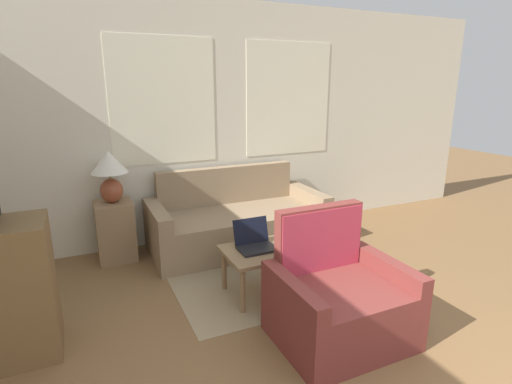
# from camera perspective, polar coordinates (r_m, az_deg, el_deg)

# --- Properties ---
(wall_back) EXTENTS (6.95, 0.06, 2.60)m
(wall_back) POSITION_cam_1_polar(r_m,az_deg,el_deg) (4.64, -2.72, 9.98)
(wall_back) COLOR silver
(wall_back) RESTS_ON ground_plane
(rug) EXTENTS (1.67, 1.86, 0.01)m
(rug) POSITION_cam_1_polar(r_m,az_deg,el_deg) (3.98, -0.36, -10.46)
(rug) COLOR #9E8966
(rug) RESTS_ON ground_plane
(couch) EXTENTS (1.87, 0.85, 0.83)m
(couch) POSITION_cam_1_polar(r_m,az_deg,el_deg) (4.39, -2.83, -4.40)
(couch) COLOR #937A5B
(couch) RESTS_ON ground_plane
(armchair) EXTENTS (0.88, 0.71, 0.89)m
(armchair) POSITION_cam_1_polar(r_m,az_deg,el_deg) (2.94, 11.40, -15.01)
(armchair) COLOR brown
(armchair) RESTS_ON ground_plane
(side_table) EXTENTS (0.36, 0.36, 0.60)m
(side_table) POSITION_cam_1_polar(r_m,az_deg,el_deg) (4.26, -19.42, -5.28)
(side_table) COLOR #937551
(side_table) RESTS_ON ground_plane
(table_lamp) EXTENTS (0.35, 0.35, 0.51)m
(table_lamp) POSITION_cam_1_polar(r_m,az_deg,el_deg) (4.09, -20.17, 2.85)
(table_lamp) COLOR brown
(table_lamp) RESTS_ON side_table
(coffee_table) EXTENTS (0.93, 0.51, 0.40)m
(coffee_table) POSITION_cam_1_polar(r_m,az_deg,el_deg) (3.42, 3.18, -8.56)
(coffee_table) COLOR #8E704C
(coffee_table) RESTS_ON ground_plane
(laptop) EXTENTS (0.31, 0.28, 0.23)m
(laptop) POSITION_cam_1_polar(r_m,az_deg,el_deg) (3.36, -0.15, -7.14)
(laptop) COLOR black
(laptop) RESTS_ON coffee_table
(cup_navy) EXTENTS (0.09, 0.09, 0.10)m
(cup_navy) POSITION_cam_1_polar(r_m,az_deg,el_deg) (3.33, 6.87, -7.48)
(cup_navy) COLOR teal
(cup_navy) RESTS_ON coffee_table
(tv_remote) EXTENTS (0.10, 0.15, 0.02)m
(tv_remote) POSITION_cam_1_polar(r_m,az_deg,el_deg) (3.43, 4.92, -7.45)
(tv_remote) COLOR black
(tv_remote) RESTS_ON coffee_table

